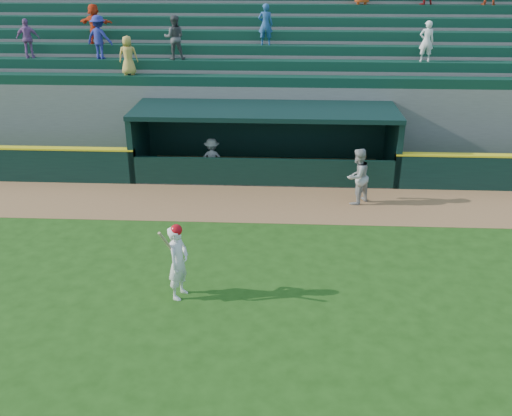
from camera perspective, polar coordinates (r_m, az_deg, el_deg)
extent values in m
plane|color=#1F4711|center=(14.19, -0.34, -7.43)|extent=(120.00, 120.00, 0.00)
cube|color=#95663B|center=(18.55, 0.52, 0.45)|extent=(40.00, 3.00, 0.01)
imported|color=#A2A29D|center=(18.55, 10.11, 3.12)|extent=(1.13, 1.13, 1.84)
imported|color=#979893|center=(20.59, -4.42, 4.96)|extent=(0.97, 0.58, 1.47)
cube|color=slate|center=(21.14, 0.85, 3.49)|extent=(9.00, 2.60, 0.04)
cube|color=black|center=(21.43, -11.59, 6.48)|extent=(0.20, 2.60, 2.30)
cube|color=black|center=(21.13, 13.51, 6.05)|extent=(0.20, 2.60, 2.30)
cube|color=black|center=(22.02, 1.00, 7.43)|extent=(9.40, 0.20, 2.30)
cube|color=black|center=(20.44, 0.89, 9.71)|extent=(9.40, 2.80, 0.16)
cube|color=black|center=(19.83, 0.73, 3.57)|extent=(9.00, 0.16, 1.00)
cube|color=brown|center=(21.82, 0.94, 4.79)|extent=(8.40, 0.45, 0.10)
cube|color=slate|center=(22.44, 1.05, 8.55)|extent=(34.00, 0.85, 2.91)
cube|color=#0F3828|center=(21.95, 1.07, 12.59)|extent=(34.00, 0.60, 0.36)
cube|color=slate|center=(23.21, 1.13, 9.64)|extent=(34.00, 0.85, 3.36)
cube|color=#0F3828|center=(22.70, 1.16, 14.12)|extent=(34.00, 0.60, 0.36)
cube|color=slate|center=(23.98, 1.21, 10.66)|extent=(34.00, 0.85, 3.81)
cube|color=#0F3828|center=(23.47, 1.24, 15.55)|extent=(34.00, 0.60, 0.36)
cube|color=slate|center=(24.76, 1.27, 11.61)|extent=(34.00, 0.85, 4.26)
cube|color=#0F3828|center=(24.26, 1.32, 16.89)|extent=(34.00, 0.60, 0.36)
cube|color=slate|center=(25.54, 1.34, 12.50)|extent=(34.00, 0.85, 4.71)
cube|color=#0F3828|center=(25.05, 1.39, 18.15)|extent=(34.00, 0.60, 0.36)
cube|color=slate|center=(26.34, 1.40, 13.35)|extent=(34.00, 0.85, 5.16)
cube|color=#0F3828|center=(25.86, 1.46, 19.32)|extent=(34.00, 0.60, 0.36)
cube|color=slate|center=(27.13, 1.46, 14.14)|extent=(34.00, 0.85, 5.61)
cube|color=slate|center=(27.70, 1.50, 14.34)|extent=(34.50, 0.30, 5.61)
imported|color=#26528C|center=(23.38, 0.96, 17.89)|extent=(0.58, 0.38, 1.56)
imported|color=#4E4E4E|center=(22.97, -8.16, 16.53)|extent=(0.86, 0.70, 1.63)
imported|color=gold|center=(22.59, -12.68, 14.67)|extent=(0.75, 0.54, 1.43)
imported|color=#945B9D|center=(24.70, -21.86, 15.46)|extent=(0.93, 0.55, 1.48)
imported|color=#E64119|center=(24.57, -15.84, 17.30)|extent=(1.48, 0.78, 1.53)
imported|color=white|center=(23.18, 16.68, 15.69)|extent=(0.54, 0.36, 1.49)
imported|color=navy|center=(23.69, -15.41, 16.14)|extent=(1.16, 0.85, 1.62)
imported|color=white|center=(13.33, -7.78, -5.41)|extent=(0.61, 0.76, 1.80)
sphere|color=red|center=(12.95, -7.98, -2.20)|extent=(0.27, 0.27, 0.27)
cylinder|color=tan|center=(12.89, -8.88, -3.52)|extent=(0.30, 0.45, 0.76)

